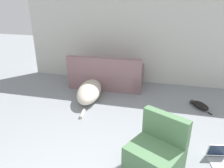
{
  "coord_description": "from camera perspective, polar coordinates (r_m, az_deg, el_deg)",
  "views": [
    {
      "loc": [
        0.52,
        -1.38,
        2.28
      ],
      "look_at": [
        -0.35,
        2.22,
        0.73
      ],
      "focal_mm": 35.0,
      "sensor_mm": 36.0,
      "label": 1
    }
  ],
  "objects": [
    {
      "name": "wall_back",
      "position": [
        5.79,
        8.45,
        12.86
      ],
      "size": [
        6.41,
        0.06,
        2.63
      ],
      "color": "beige",
      "rests_on": "ground_plane"
    },
    {
      "name": "dog",
      "position": [
        5.11,
        -5.8,
        -1.7
      ],
      "size": [
        0.68,
        1.72,
        0.37
      ],
      "rotation": [
        0.0,
        0.0,
        1.71
      ],
      "color": "beige",
      "rests_on": "ground_plane"
    },
    {
      "name": "side_chair",
      "position": [
        3.12,
        11.36,
        -17.73
      ],
      "size": [
        0.85,
        0.82,
        0.82
      ],
      "rotation": [
        0.0,
        0.0,
        5.81
      ],
      "color": "#4C754C",
      "rests_on": "ground_plane"
    },
    {
      "name": "laptop_open",
      "position": [
        3.71,
        26.15,
        -16.38
      ],
      "size": [
        0.35,
        0.34,
        0.24
      ],
      "rotation": [
        0.0,
        0.0,
        0.2
      ],
      "color": "#B7B7BC",
      "rests_on": "ground_plane"
    },
    {
      "name": "couch",
      "position": [
        5.7,
        -1.45,
        1.98
      ],
      "size": [
        1.87,
        0.87,
        0.85
      ],
      "rotation": [
        0.0,
        0.0,
        3.16
      ],
      "color": "gray",
      "rests_on": "ground_plane"
    },
    {
      "name": "cat",
      "position": [
        5.03,
        21.94,
        -5.17
      ],
      "size": [
        0.43,
        0.49,
        0.15
      ],
      "rotation": [
        0.0,
        0.0,
        2.28
      ],
      "color": "black",
      "rests_on": "ground_plane"
    }
  ]
}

